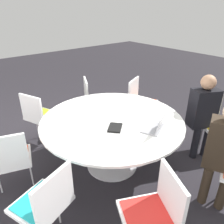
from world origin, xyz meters
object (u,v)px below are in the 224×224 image
at_px(chair_2, 140,99).
at_px(person_1, 203,110).
at_px(chair_1, 212,118).
at_px(handbag, 73,115).
at_px(chair_7, 155,210).
at_px(chair_6, 45,201).
at_px(chair_3, 94,98).
at_px(chair_5, 9,157).
at_px(spiral_notebook, 115,128).
at_px(chair_4, 39,114).
at_px(person_0, 224,148).
at_px(laptop, 156,125).

xyz_separation_m(chair_2, person_1, (-1.16, -0.05, 0.19)).
height_order(chair_1, person_1, person_1).
bearing_deg(handbag, chair_7, 164.34).
bearing_deg(chair_6, chair_3, 24.59).
bearing_deg(chair_2, chair_7, 23.17).
bearing_deg(chair_3, chair_6, -18.37).
height_order(chair_5, spiral_notebook, chair_5).
height_order(chair_2, chair_4, same).
distance_m(chair_6, chair_7, 0.93).
bearing_deg(person_0, handbag, -17.86).
relative_size(chair_3, person_0, 0.71).
bearing_deg(chair_6, spiral_notebook, -4.35).
bearing_deg(spiral_notebook, chair_1, -105.58).
xyz_separation_m(chair_5, spiral_notebook, (-0.53, -1.08, 0.22)).
bearing_deg(person_1, laptop, 22.19).
height_order(chair_1, person_0, person_0).
bearing_deg(chair_2, person_0, 47.35).
xyz_separation_m(chair_4, chair_5, (-0.80, 0.69, 0.00)).
bearing_deg(handbag, chair_3, -140.04).
relative_size(chair_2, person_0, 0.71).
distance_m(chair_1, person_1, 0.32).
xyz_separation_m(chair_3, person_0, (-2.34, 0.00, 0.19)).
bearing_deg(chair_6, chair_1, -23.01).
xyz_separation_m(chair_3, handbag, (0.32, 0.27, -0.39)).
distance_m(chair_1, chair_5, 2.78).
xyz_separation_m(laptop, handbag, (1.98, -0.01, -0.65)).
relative_size(chair_2, person_1, 0.71).
bearing_deg(chair_1, chair_5, 6.30).
relative_size(chair_1, chair_7, 1.00).
xyz_separation_m(chair_5, person_0, (-1.53, -1.71, 0.19)).
bearing_deg(chair_3, chair_1, 54.32).
bearing_deg(chair_3, laptop, 17.66).
bearing_deg(person_0, spiral_notebook, 8.44).
relative_size(chair_6, handbag, 2.42).
relative_size(chair_3, laptop, 2.38).
xyz_separation_m(chair_1, chair_5, (0.96, 2.61, 0.00)).
relative_size(chair_1, handbag, 2.42).
xyz_separation_m(spiral_notebook, handbag, (1.66, -0.36, -0.60)).
relative_size(laptop, handbag, 1.02).
relative_size(chair_6, person_0, 0.71).
bearing_deg(chair_5, chair_6, -67.69).
bearing_deg(chair_5, chair_3, 43.79).
height_order(chair_5, person_1, person_1).
xyz_separation_m(chair_2, chair_6, (-1.05, 2.26, 0.00)).
height_order(person_0, spiral_notebook, person_0).
height_order(person_1, handbag, person_1).
relative_size(chair_3, handbag, 2.42).
height_order(chair_2, chair_3, same).
bearing_deg(chair_2, chair_1, 80.45).
height_order(chair_7, laptop, laptop).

